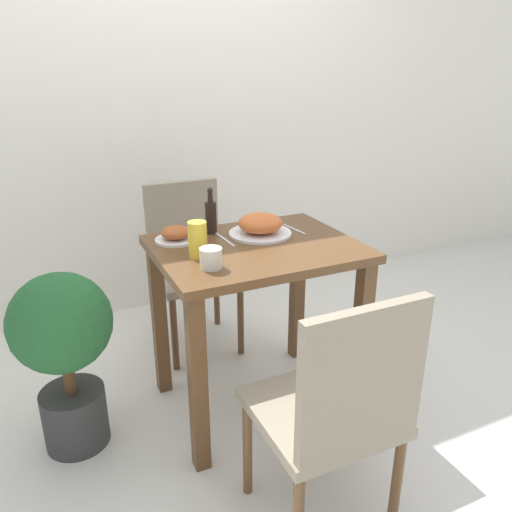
# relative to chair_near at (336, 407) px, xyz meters

# --- Properties ---
(ground_plane) EXTENTS (16.00, 16.00, 0.00)m
(ground_plane) POSITION_rel_chair_near_xyz_m (0.07, 0.72, -0.50)
(ground_plane) COLOR silver
(wall_back) EXTENTS (8.00, 0.05, 2.60)m
(wall_back) POSITION_rel_chair_near_xyz_m (0.07, 1.95, 0.80)
(wall_back) COLOR white
(wall_back) RESTS_ON ground_plane
(dining_table) EXTENTS (0.82, 0.65, 0.77)m
(dining_table) POSITION_rel_chair_near_xyz_m (0.07, 0.72, 0.12)
(dining_table) COLOR brown
(dining_table) RESTS_ON ground_plane
(chair_near) EXTENTS (0.42, 0.42, 0.88)m
(chair_near) POSITION_rel_chair_near_xyz_m (0.00, 0.00, 0.00)
(chair_near) COLOR gray
(chair_near) RESTS_ON ground_plane
(chair_far) EXTENTS (0.42, 0.42, 0.88)m
(chair_far) POSITION_rel_chair_near_xyz_m (-0.01, 1.39, 0.00)
(chair_far) COLOR gray
(chair_far) RESTS_ON ground_plane
(food_plate) EXTENTS (0.27, 0.27, 0.09)m
(food_plate) POSITION_rel_chair_near_xyz_m (0.14, 0.83, 0.32)
(food_plate) COLOR white
(food_plate) RESTS_ON dining_table
(side_plate) EXTENTS (0.18, 0.18, 0.06)m
(side_plate) POSITION_rel_chair_near_xyz_m (-0.22, 0.90, 0.30)
(side_plate) COLOR white
(side_plate) RESTS_ON dining_table
(drink_cup) EXTENTS (0.08, 0.08, 0.08)m
(drink_cup) POSITION_rel_chair_near_xyz_m (-0.18, 0.57, 0.31)
(drink_cup) COLOR silver
(drink_cup) RESTS_ON dining_table
(juice_glass) EXTENTS (0.07, 0.07, 0.14)m
(juice_glass) POSITION_rel_chair_near_xyz_m (-0.19, 0.69, 0.35)
(juice_glass) COLOR gold
(juice_glass) RESTS_ON dining_table
(sauce_bottle) EXTENTS (0.05, 0.05, 0.20)m
(sauce_bottle) POSITION_rel_chair_near_xyz_m (-0.05, 0.94, 0.35)
(sauce_bottle) COLOR black
(sauce_bottle) RESTS_ON dining_table
(fork_utensil) EXTENTS (0.02, 0.19, 0.00)m
(fork_utensil) POSITION_rel_chair_near_xyz_m (-0.03, 0.83, 0.28)
(fork_utensil) COLOR silver
(fork_utensil) RESTS_ON dining_table
(spoon_utensil) EXTENTS (0.03, 0.17, 0.00)m
(spoon_utensil) POSITION_rel_chair_near_xyz_m (0.31, 0.83, 0.28)
(spoon_utensil) COLOR silver
(spoon_utensil) RESTS_ON dining_table
(potted_plant_left) EXTENTS (0.39, 0.39, 0.75)m
(potted_plant_left) POSITION_rel_chair_near_xyz_m (-0.71, 0.79, -0.04)
(potted_plant_left) COLOR #333333
(potted_plant_left) RESTS_ON ground_plane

